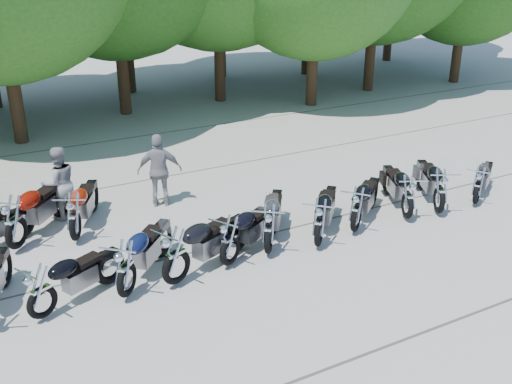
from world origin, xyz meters
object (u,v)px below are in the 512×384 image
motorcycle_8 (408,196)px  rider_1 (59,183)px  motorcycle_1 (40,291)px  motorcycle_9 (440,190)px  motorcycle_3 (176,254)px  motorcycle_10 (478,185)px  motorcycle_13 (74,215)px  motorcycle_5 (269,228)px  motorcycle_7 (357,208)px  motorcycle_12 (14,221)px  motorcycle_4 (230,239)px  motorcycle_2 (125,267)px  rider_2 (160,171)px  motorcycle_6 (320,221)px

motorcycle_8 → rider_1: size_ratio=1.25×
motorcycle_1 → motorcycle_9: size_ratio=0.92×
motorcycle_1 → motorcycle_3: 2.47m
motorcycle_10 → motorcycle_13: size_ratio=0.88×
motorcycle_5 → motorcycle_10: (5.85, -0.24, -0.07)m
motorcycle_5 → motorcycle_7: (2.24, -0.04, -0.02)m
motorcycle_7 → motorcycle_12: size_ratio=0.88×
motorcycle_4 → motorcycle_9: (5.56, -0.12, 0.02)m
motorcycle_2 → motorcycle_4: (2.19, 0.14, -0.03)m
motorcycle_10 → rider_1: bearing=32.7°
motorcycle_3 → motorcycle_8: size_ratio=1.09×
motorcycle_10 → rider_2: rider_2 is taller
motorcycle_13 → rider_2: rider_2 is taller
motorcycle_7 → rider_2: (-3.34, 3.59, 0.31)m
motorcycle_5 → rider_1: bearing=-13.2°
motorcycle_7 → motorcycle_13: (-5.69, 2.57, 0.03)m
motorcycle_6 → rider_2: 4.39m
motorcycle_2 → motorcycle_9: (7.75, 0.02, -0.01)m
motorcycle_1 → motorcycle_7: 6.88m
motorcycle_7 → motorcycle_1: bearing=52.7°
motorcycle_1 → motorcycle_6: motorcycle_6 is taller
motorcycle_4 → rider_1: rider_1 is taller
motorcycle_7 → rider_2: bearing=4.5°
motorcycle_2 → motorcycle_7: 5.38m
motorcycle_7 → motorcycle_12: bearing=29.7°
motorcycle_5 → motorcycle_13: motorcycle_13 is taller
motorcycle_4 → motorcycle_13: (-2.51, 2.59, 0.02)m
motorcycle_3 → motorcycle_10: size_ratio=1.21×
motorcycle_2 → motorcycle_3: (0.96, -0.04, 0.03)m
motorcycle_13 → rider_2: (2.35, 1.02, 0.28)m
motorcycle_6 → motorcycle_10: motorcycle_6 is taller
motorcycle_13 → rider_1: size_ratio=1.28×
motorcycle_7 → motorcycle_9: (2.38, -0.14, 0.03)m
motorcycle_6 → motorcycle_13: 5.33m
motorcycle_2 → motorcycle_13: (-0.32, 2.73, -0.01)m
motorcycle_3 → motorcycle_10: bearing=-113.1°
motorcycle_8 → motorcycle_10: bearing=-161.0°
motorcycle_8 → motorcycle_5: bearing=23.1°
motorcycle_10 → motorcycle_2: bearing=56.8°
motorcycle_3 → motorcycle_4: (1.23, 0.18, -0.06)m
motorcycle_1 → rider_1: 4.32m
motorcycle_2 → rider_1: 4.18m
motorcycle_10 → rider_1: 10.20m
motorcycle_2 → motorcycle_12: motorcycle_12 is taller
motorcycle_2 → rider_2: size_ratio=1.26×
motorcycle_8 → rider_1: rider_1 is taller
motorcycle_4 → rider_2: bearing=-27.0°
motorcycle_1 → motorcycle_7: size_ratio=0.96×
motorcycle_5 → motorcycle_13: (-3.45, 2.53, 0.00)m
motorcycle_3 → motorcycle_5: motorcycle_3 is taller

